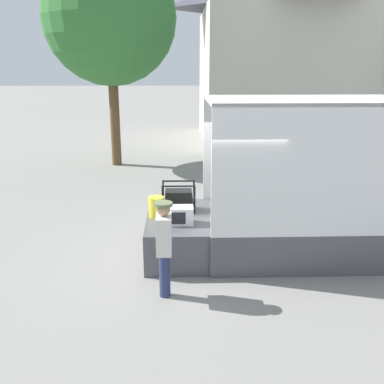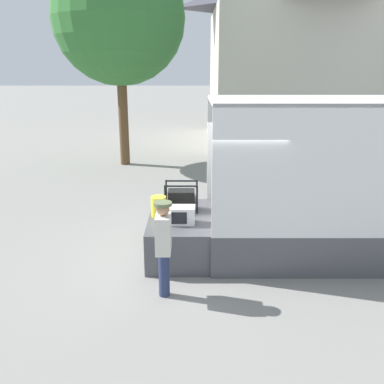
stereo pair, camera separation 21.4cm
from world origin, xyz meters
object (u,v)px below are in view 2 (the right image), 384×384
Objects in this scene: worker_person at (161,240)px; street_tree at (117,18)px; box_truck at (378,204)px; microwave at (179,215)px; portable_generator at (180,200)px; orange_bucket at (157,207)px.

street_tree reaches higher than worker_person.
box_truck reaches higher than microwave.
portable_generator is 1.68× the size of orange_bucket.
microwave is (-3.96, -0.45, -0.07)m from box_truck.
orange_bucket is at bearing -140.28° from portable_generator.
portable_generator is at bearing 89.33° from microwave.
worker_person is (-4.21, -1.74, -0.03)m from box_truck.
portable_generator is (-3.95, 0.35, -0.01)m from box_truck.
box_truck is at bearing -52.30° from street_tree.
microwave is 9.97m from street_tree.
worker_person reaches higher than microwave.
street_tree is at bearing 103.20° from orange_bucket.
street_tree is at bearing 106.92° from portable_generator.
box_truck is 3.51× the size of worker_person.
microwave is at bearing 79.29° from worker_person.
microwave is at bearing -42.23° from orange_bucket.
orange_bucket reaches higher than microwave.
worker_person is (0.20, -1.71, 0.00)m from orange_bucket.
box_truck is 0.74× the size of street_tree.
street_tree is (-1.93, 8.25, 4.30)m from orange_bucket.
orange_bucket is 1.72m from worker_person.
worker_person is (-0.26, -2.09, -0.02)m from portable_generator.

